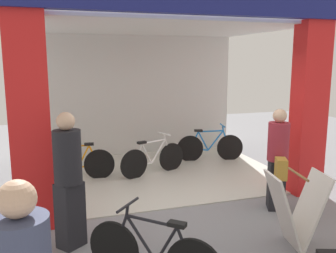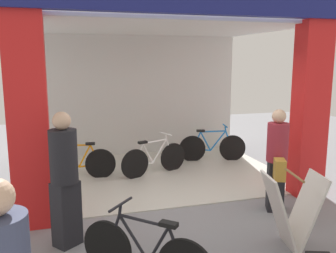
{
  "view_description": "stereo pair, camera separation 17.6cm",
  "coord_description": "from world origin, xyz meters",
  "px_view_note": "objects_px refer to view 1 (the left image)",
  "views": [
    {
      "loc": [
        -1.96,
        -5.19,
        2.32
      ],
      "look_at": [
        0.0,
        0.9,
        1.15
      ],
      "focal_mm": 39.45,
      "sensor_mm": 36.0,
      "label": 1
    },
    {
      "loc": [
        -1.79,
        -5.24,
        2.32
      ],
      "look_at": [
        0.0,
        0.9,
        1.15
      ],
      "focal_mm": 39.45,
      "sensor_mm": 36.0,
      "label": 2
    }
  ],
  "objects_px": {
    "sandwich_board_sign": "(296,210)",
    "bicycle_inside_1": "(75,164)",
    "pedestrian_0": "(69,179)",
    "pedestrian_3": "(278,159)",
    "bicycle_inside_2": "(210,147)",
    "bicycle_inside_0": "(153,159)"
  },
  "relations": [
    {
      "from": "sandwich_board_sign",
      "to": "bicycle_inside_1",
      "type": "bearing_deg",
      "value": 124.84
    },
    {
      "from": "pedestrian_0",
      "to": "pedestrian_3",
      "type": "relative_size",
      "value": 1.08
    },
    {
      "from": "bicycle_inside_2",
      "to": "sandwich_board_sign",
      "type": "xyz_separation_m",
      "value": [
        -0.63,
        -3.96,
        0.14
      ]
    },
    {
      "from": "bicycle_inside_1",
      "to": "pedestrian_3",
      "type": "height_order",
      "value": "pedestrian_3"
    },
    {
      "from": "bicycle_inside_1",
      "to": "sandwich_board_sign",
      "type": "bearing_deg",
      "value": -55.16
    },
    {
      "from": "bicycle_inside_0",
      "to": "bicycle_inside_1",
      "type": "height_order",
      "value": "bicycle_inside_0"
    },
    {
      "from": "bicycle_inside_1",
      "to": "sandwich_board_sign",
      "type": "height_order",
      "value": "sandwich_board_sign"
    },
    {
      "from": "bicycle_inside_1",
      "to": "pedestrian_3",
      "type": "bearing_deg",
      "value": -39.69
    },
    {
      "from": "sandwich_board_sign",
      "to": "bicycle_inside_2",
      "type": "bearing_deg",
      "value": 81.02
    },
    {
      "from": "bicycle_inside_0",
      "to": "pedestrian_0",
      "type": "bearing_deg",
      "value": -125.29
    },
    {
      "from": "bicycle_inside_1",
      "to": "pedestrian_0",
      "type": "distance_m",
      "value": 2.68
    },
    {
      "from": "sandwich_board_sign",
      "to": "pedestrian_3",
      "type": "distance_m",
      "value": 1.22
    },
    {
      "from": "pedestrian_0",
      "to": "bicycle_inside_0",
      "type": "bearing_deg",
      "value": 54.71
    },
    {
      "from": "pedestrian_3",
      "to": "bicycle_inside_1",
      "type": "bearing_deg",
      "value": 140.31
    },
    {
      "from": "bicycle_inside_0",
      "to": "sandwich_board_sign",
      "type": "xyz_separation_m",
      "value": [
        0.9,
        -3.35,
        0.15
      ]
    },
    {
      "from": "pedestrian_0",
      "to": "pedestrian_3",
      "type": "xyz_separation_m",
      "value": [
        3.12,
        0.22,
        -0.08
      ]
    },
    {
      "from": "pedestrian_3",
      "to": "sandwich_board_sign",
      "type": "bearing_deg",
      "value": -112.95
    },
    {
      "from": "bicycle_inside_1",
      "to": "sandwich_board_sign",
      "type": "relative_size",
      "value": 1.56
    },
    {
      "from": "pedestrian_0",
      "to": "pedestrian_3",
      "type": "bearing_deg",
      "value": 4.1
    },
    {
      "from": "bicycle_inside_2",
      "to": "sandwich_board_sign",
      "type": "relative_size",
      "value": 1.57
    },
    {
      "from": "sandwich_board_sign",
      "to": "pedestrian_0",
      "type": "height_order",
      "value": "pedestrian_0"
    },
    {
      "from": "bicycle_inside_0",
      "to": "bicycle_inside_2",
      "type": "distance_m",
      "value": 1.64
    }
  ]
}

